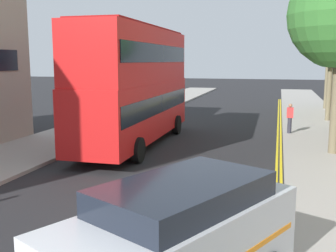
% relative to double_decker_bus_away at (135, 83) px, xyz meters
% --- Properties ---
extents(sidewalk_right, '(4.00, 80.00, 0.14)m').
position_rel_double_decker_bus_away_xyz_m(sidewalk_right, '(8.94, 0.19, -2.96)').
color(sidewalk_right, '#9E9991').
rests_on(sidewalk_right, ground).
extents(sidewalk_left, '(4.00, 80.00, 0.14)m').
position_rel_double_decker_bus_away_xyz_m(sidewalk_left, '(-4.06, 0.19, -2.96)').
color(sidewalk_left, '#9E9991').
rests_on(sidewalk_left, ground).
extents(kerb_line_outer, '(0.10, 56.00, 0.01)m').
position_rel_double_decker_bus_away_xyz_m(kerb_line_outer, '(6.84, -1.81, -3.03)').
color(kerb_line_outer, yellow).
rests_on(kerb_line_outer, ground).
extents(kerb_line_inner, '(0.10, 56.00, 0.01)m').
position_rel_double_decker_bus_away_xyz_m(kerb_line_inner, '(6.68, -1.81, -3.03)').
color(kerb_line_inner, yellow).
rests_on(kerb_line_inner, ground).
extents(double_decker_bus_away, '(2.89, 10.84, 5.64)m').
position_rel_double_decker_bus_away_xyz_m(double_decker_bus_away, '(0.00, 0.00, 0.00)').
color(double_decker_bus_away, red).
rests_on(double_decker_bus_away, ground).
extents(taxi_minivan, '(3.82, 5.14, 2.12)m').
position_rel_double_decker_bus_away_xyz_m(taxi_minivan, '(5.09, -12.26, -1.96)').
color(taxi_minivan, silver).
rests_on(taxi_minivan, ground).
extents(pedestrian_far, '(0.34, 0.22, 1.62)m').
position_rel_double_decker_bus_away_xyz_m(pedestrian_far, '(7.28, 4.49, -2.04)').
color(pedestrian_far, '#2D2D38').
rests_on(pedestrian_far, sidewalk_right).
extents(street_tree_near, '(4.10, 4.10, 7.56)m').
position_rel_double_decker_bus_away_xyz_m(street_tree_near, '(9.83, 10.22, 2.60)').
color(street_tree_near, '#6B6047').
rests_on(street_tree_near, sidewalk_right).
extents(street_tree_far, '(3.70, 3.70, 7.43)m').
position_rel_double_decker_bus_away_xyz_m(street_tree_far, '(10.39, 17.36, 2.67)').
color(street_tree_far, '#6B6047').
rests_on(street_tree_far, sidewalk_right).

